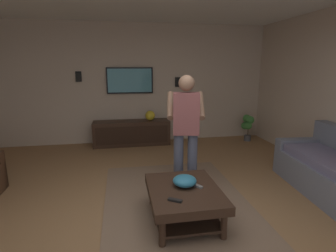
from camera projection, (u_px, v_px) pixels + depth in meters
ground_plane at (161, 230)px, 2.93m from camera, size 8.66×8.66×0.00m
wall_back_tv at (137, 84)px, 6.15m from camera, size 0.10×6.26×2.69m
area_rug at (180, 210)px, 3.31m from camera, size 3.11×1.86×0.01m
coffee_table at (184, 197)px, 3.05m from camera, size 1.00×0.80×0.40m
media_console at (132, 133)px, 6.03m from camera, size 0.45×1.70×0.55m
tv at (130, 80)px, 6.01m from camera, size 0.05×1.04×0.58m
person_standing at (186, 126)px, 3.76m from camera, size 0.61×0.61×1.64m
potted_plant_short at (248, 124)px, 6.32m from camera, size 0.29×0.26×0.62m
bowl at (185, 181)px, 3.08m from camera, size 0.27×0.27×0.12m
remote_white at (183, 184)px, 3.12m from camera, size 0.12×0.15×0.02m
remote_black at (175, 200)px, 2.74m from camera, size 0.12×0.15×0.02m
remote_grey at (197, 186)px, 3.07m from camera, size 0.15×0.12×0.02m
vase_round at (150, 116)px, 6.02m from camera, size 0.22×0.22×0.22m
wall_speaker_left at (178, 82)px, 6.22m from camera, size 0.06×0.12×0.22m
wall_speaker_right at (79, 77)px, 5.81m from camera, size 0.06×0.12×0.22m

